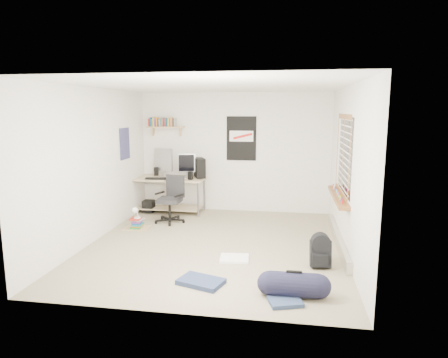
# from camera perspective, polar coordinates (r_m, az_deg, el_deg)

# --- Properties ---
(floor) EXTENTS (4.00, 4.50, 0.01)m
(floor) POSITION_cam_1_polar(r_m,az_deg,el_deg) (6.53, -1.26, -9.35)
(floor) COLOR gray
(floor) RESTS_ON ground
(ceiling) EXTENTS (4.00, 4.50, 0.01)m
(ceiling) POSITION_cam_1_polar(r_m,az_deg,el_deg) (6.17, -1.35, 13.23)
(ceiling) COLOR white
(ceiling) RESTS_ON ground
(back_wall) EXTENTS (4.00, 0.01, 2.50)m
(back_wall) POSITION_cam_1_polar(r_m,az_deg,el_deg) (8.44, 1.49, 3.79)
(back_wall) COLOR silver
(back_wall) RESTS_ON ground
(left_wall) EXTENTS (0.01, 4.50, 2.50)m
(left_wall) POSITION_cam_1_polar(r_m,az_deg,el_deg) (6.88, -17.97, 1.92)
(left_wall) COLOR silver
(left_wall) RESTS_ON ground
(right_wall) EXTENTS (0.01, 4.50, 2.50)m
(right_wall) POSITION_cam_1_polar(r_m,az_deg,el_deg) (6.19, 17.28, 1.12)
(right_wall) COLOR silver
(right_wall) RESTS_ON ground
(desk) EXTENTS (1.81, 1.21, 0.76)m
(desk) POSITION_cam_1_polar(r_m,az_deg,el_deg) (8.53, -8.31, -2.26)
(desk) COLOR #CFBA8F
(desk) RESTS_ON floor
(monitor_left) EXTENTS (0.44, 0.24, 0.47)m
(monitor_left) POSITION_cam_1_polar(r_m,az_deg,el_deg) (8.54, -8.58, 2.03)
(monitor_left) COLOR #A2A2A7
(monitor_left) RESTS_ON desk
(monitor_right) EXTENTS (0.36, 0.17, 0.39)m
(monitor_right) POSITION_cam_1_polar(r_m,az_deg,el_deg) (8.31, -5.29, 1.59)
(monitor_right) COLOR #9B9CA0
(monitor_right) RESTS_ON desk
(pc_tower) EXTENTS (0.32, 0.42, 0.40)m
(pc_tower) POSITION_cam_1_polar(r_m,az_deg,el_deg) (8.27, -3.50, 1.62)
(pc_tower) COLOR black
(pc_tower) RESTS_ON desk
(keyboard) EXTENTS (0.46, 0.22, 0.02)m
(keyboard) POSITION_cam_1_polar(r_m,az_deg,el_deg) (8.20, -9.62, 0.09)
(keyboard) COLOR black
(keyboard) RESTS_ON desk
(speaker_left) EXTENTS (0.10, 0.10, 0.17)m
(speaker_left) POSITION_cam_1_polar(r_m,az_deg,el_deg) (8.62, -9.65, 1.07)
(speaker_left) COLOR black
(speaker_left) RESTS_ON desk
(speaker_right) EXTENTS (0.10, 0.10, 0.16)m
(speaker_right) POSITION_cam_1_polar(r_m,az_deg,el_deg) (8.04, -4.83, 0.50)
(speaker_right) COLOR black
(speaker_right) RESTS_ON desk
(office_chair) EXTENTS (0.76, 0.76, 0.90)m
(office_chair) POSITION_cam_1_polar(r_m,az_deg,el_deg) (7.71, -7.81, -2.61)
(office_chair) COLOR black
(office_chair) RESTS_ON floor
(wall_shelf) EXTENTS (0.80, 0.22, 0.24)m
(wall_shelf) POSITION_cam_1_polar(r_m,az_deg,el_deg) (8.60, -8.30, 7.35)
(wall_shelf) COLOR tan
(wall_shelf) RESTS_ON back_wall
(poster_back_wall) EXTENTS (0.62, 0.03, 0.92)m
(poster_back_wall) POSITION_cam_1_polar(r_m,az_deg,el_deg) (8.37, 2.49, 5.80)
(poster_back_wall) COLOR black
(poster_back_wall) RESTS_ON back_wall
(poster_left_wall) EXTENTS (0.02, 0.42, 0.60)m
(poster_left_wall) POSITION_cam_1_polar(r_m,az_deg,el_deg) (7.92, -14.00, 4.92)
(poster_left_wall) COLOR navy
(poster_left_wall) RESTS_ON left_wall
(window) EXTENTS (0.10, 1.50, 1.26)m
(window) POSITION_cam_1_polar(r_m,az_deg,el_deg) (6.45, 16.52, 3.29)
(window) COLOR brown
(window) RESTS_ON right_wall
(baseboard_heater) EXTENTS (0.08, 2.50, 0.18)m
(baseboard_heater) POSITION_cam_1_polar(r_m,az_deg,el_deg) (6.73, 15.99, -8.28)
(baseboard_heater) COLOR #B7B2A8
(baseboard_heater) RESTS_ON floor
(backpack) EXTENTS (0.29, 0.25, 0.37)m
(backpack) POSITION_cam_1_polar(r_m,az_deg,el_deg) (5.71, 13.61, -10.31)
(backpack) COLOR black
(backpack) RESTS_ON floor
(duffel_bag) EXTENTS (0.29, 0.29, 0.57)m
(duffel_bag) POSITION_cam_1_polar(r_m,az_deg,el_deg) (4.85, 9.94, -14.71)
(duffel_bag) COLOR black
(duffel_bag) RESTS_ON floor
(tshirt) EXTENTS (0.44, 0.38, 0.04)m
(tshirt) POSITION_cam_1_polar(r_m,az_deg,el_deg) (5.89, 1.50, -11.28)
(tshirt) COLOR white
(tshirt) RESTS_ON floor
(jeans_a) EXTENTS (0.63, 0.50, 0.06)m
(jeans_a) POSITION_cam_1_polar(r_m,az_deg,el_deg) (5.14, -3.32, -14.42)
(jeans_a) COLOR #222D4E
(jeans_a) RESTS_ON floor
(jeans_b) EXTENTS (0.42, 0.37, 0.04)m
(jeans_b) POSITION_cam_1_polar(r_m,az_deg,el_deg) (4.72, 8.74, -16.92)
(jeans_b) COLOR navy
(jeans_b) RESTS_ON floor
(book_stack) EXTENTS (0.50, 0.44, 0.30)m
(book_stack) POSITION_cam_1_polar(r_m,az_deg,el_deg) (7.49, -12.34, -5.80)
(book_stack) COLOR brown
(book_stack) RESTS_ON floor
(desk_lamp) EXTENTS (0.15, 0.22, 0.20)m
(desk_lamp) POSITION_cam_1_polar(r_m,az_deg,el_deg) (7.41, -12.32, -4.13)
(desk_lamp) COLOR silver
(desk_lamp) RESTS_ON book_stack
(subwoofer) EXTENTS (0.23, 0.23, 0.25)m
(subwoofer) POSITION_cam_1_polar(r_m,az_deg,el_deg) (8.56, -10.72, -3.83)
(subwoofer) COLOR black
(subwoofer) RESTS_ON floor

